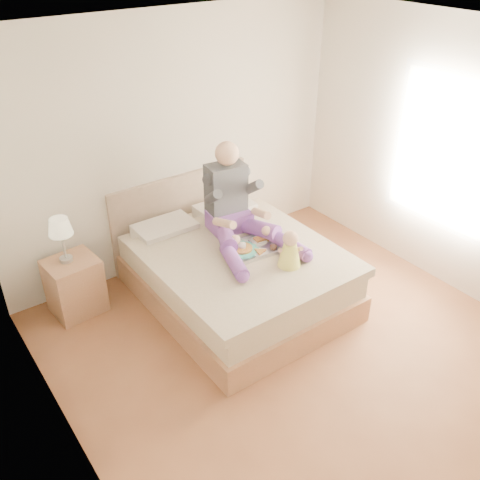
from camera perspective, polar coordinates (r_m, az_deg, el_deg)
room at (r=4.18m, az=8.44°, el=3.99°), size 4.02×4.22×2.71m
bed at (r=5.46m, az=-0.86°, el=-3.14°), size 1.70×2.18×1.00m
nightstand at (r=5.52m, az=-17.20°, el=-4.69°), size 0.51×0.46×0.58m
lamp at (r=5.19m, az=-18.63°, el=1.11°), size 0.23×0.23×0.46m
adult at (r=5.34m, az=-0.46°, el=3.24°), size 0.82×1.21×0.97m
tray at (r=5.22m, az=1.21°, el=-0.65°), size 0.55×0.46×0.15m
baby at (r=4.95m, az=5.31°, el=-1.19°), size 0.28×0.32×0.36m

